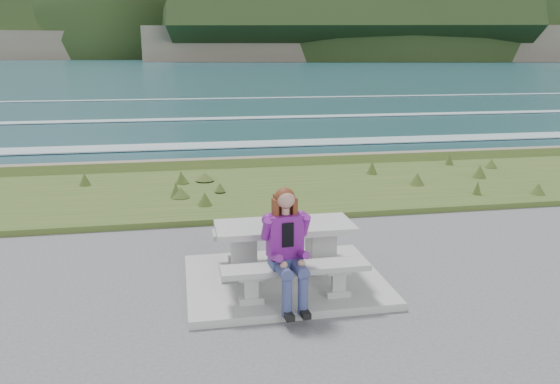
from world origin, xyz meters
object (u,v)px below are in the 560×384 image
(bench_seaward, at_px, (275,236))
(seated_woman, at_px, (289,265))
(bench_landward, at_px, (296,273))
(picnic_table, at_px, (285,236))

(bench_seaward, distance_m, seated_woman, 1.55)
(bench_seaward, relative_size, seated_woman, 1.28)
(bench_seaward, bearing_deg, bench_landward, -90.00)
(bench_landward, xyz_separation_m, bench_seaward, (0.00, 1.40, 0.00))
(picnic_table, distance_m, bench_landward, 0.74)
(bench_seaward, height_order, seated_woman, seated_woman)
(bench_landward, xyz_separation_m, seated_woman, (-0.11, -0.13, 0.17))
(bench_landward, relative_size, bench_seaward, 1.00)
(picnic_table, xyz_separation_m, bench_seaward, (0.00, 0.70, -0.23))
(bench_landward, height_order, bench_seaward, same)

